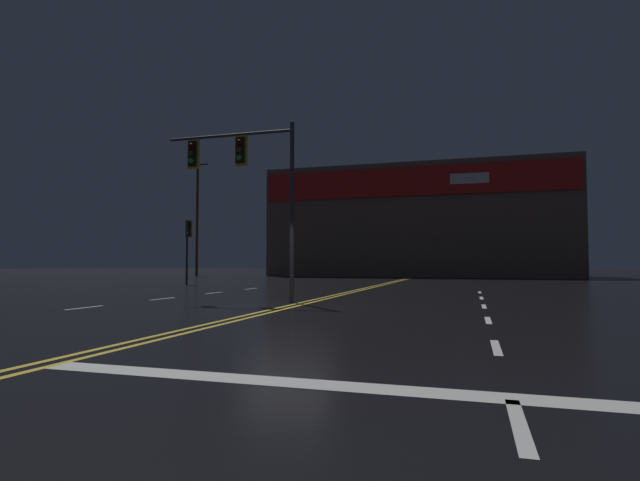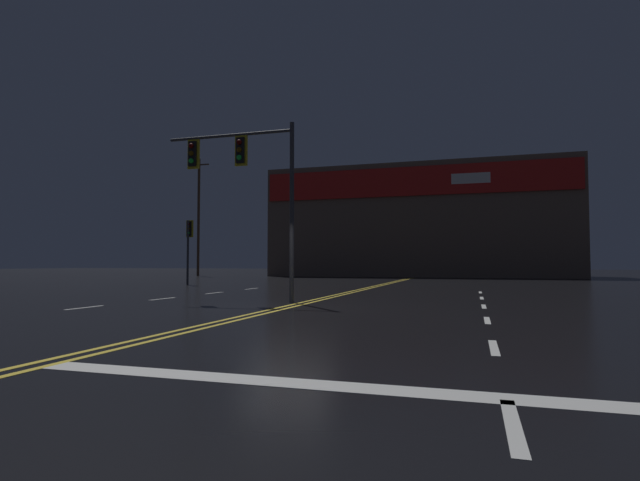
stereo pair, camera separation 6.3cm
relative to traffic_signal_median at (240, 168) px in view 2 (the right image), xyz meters
The scene contains 6 objects.
ground_plane 5.13m from the traffic_signal_median, 35.13° to the right, with size 200.00×200.00×0.00m, color black.
road_markings 6.31m from the traffic_signal_median, 44.37° to the right, with size 15.61×60.00×0.01m.
traffic_signal_median is the anchor object (origin of this frame).
traffic_signal_corner_northwest 13.69m from the traffic_signal_median, 128.57° to the left, with size 0.42×0.36×3.73m.
building_backdrop 34.73m from the traffic_signal_median, 86.30° to the left, with size 27.85×10.23×10.30m.
utility_pole_row 29.43m from the traffic_signal_median, 89.62° to the left, with size 44.14×0.26×11.77m.
Camera 2 is at (4.99, -13.06, 1.21)m, focal length 28.00 mm.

